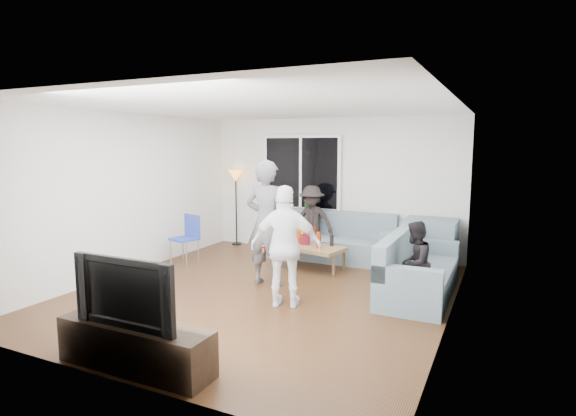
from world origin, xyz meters
The scene contains 31 objects.
floor centered at (0.00, 0.00, -0.02)m, with size 5.00×5.50×0.04m, color #56351C.
ceiling centered at (0.00, 0.00, 2.62)m, with size 5.00×5.50×0.04m, color white.
wall_back centered at (0.00, 2.77, 1.30)m, with size 5.00×0.04×2.60m, color silver.
wall_front centered at (0.00, -2.77, 1.30)m, with size 5.00×0.04×2.60m, color silver.
wall_left centered at (-2.52, 0.00, 1.30)m, with size 0.04×5.50×2.60m, color silver.
wall_right centered at (2.52, 0.00, 1.30)m, with size 0.04×5.50×2.60m, color silver.
window_frame centered at (-0.60, 2.69, 1.55)m, with size 1.62×0.06×1.47m, color white.
window_glass centered at (-0.60, 2.65, 1.55)m, with size 1.50×0.02×1.35m, color black.
window_mullion centered at (-0.60, 2.64, 1.55)m, with size 0.05×0.03×1.35m, color white.
radiator centered at (-0.60, 2.65, 0.31)m, with size 1.30×0.12×0.62m, color silver.
potted_plant centered at (-0.43, 2.62, 0.81)m, with size 0.21×0.17×0.38m, color #276228.
vase centered at (-1.03, 2.62, 0.70)m, with size 0.15×0.15×0.16m, color white.
sofa_back_section centered at (0.18, 2.27, 0.42)m, with size 2.30×0.85×0.85m, color slate, non-canonical shape.
sofa_right_section centered at (2.02, 0.84, 0.42)m, with size 0.85×2.00×0.85m, color slate, non-canonical shape.
sofa_corner centered at (1.93, 2.27, 0.42)m, with size 0.85×0.85×0.85m, color slate.
cushion_yellow centered at (-0.47, 2.25, 0.51)m, with size 0.38×0.32×0.14m, color yellow.
cushion_red centered at (-0.31, 2.33, 0.51)m, with size 0.36×0.30×0.13m, color maroon.
coffee_table centered at (0.12, 1.45, 0.20)m, with size 1.10×0.60×0.40m, color #9B7D4B.
pitcher centered at (-0.01, 1.52, 0.49)m, with size 0.17×0.17×0.17m, color maroon.
side_chair centered at (-2.05, 0.84, 0.43)m, with size 0.40×0.40×0.86m, color #273EAB, non-canonical shape.
floor_lamp centered at (-2.05, 2.58, 0.78)m, with size 0.32×0.32×1.56m, color orange, non-canonical shape.
player_left centered at (-0.14, 0.38, 0.94)m, with size 0.68×0.45×1.88m, color #55545A.
player_right centered at (0.53, -0.35, 0.79)m, with size 0.93×0.39×1.58m, color white.
spectator_right centered at (2.02, 0.42, 0.56)m, with size 0.54×0.42×1.11m, color black.
spectator_back centered at (-0.22, 2.30, 0.67)m, with size 0.86×0.50×1.34m, color black.
tv_console centered at (-0.01, -2.50, 0.22)m, with size 1.60×0.40×0.44m, color #2E2317.
television centered at (-0.01, -2.50, 0.77)m, with size 1.14×0.15×0.65m, color black.
bottle_a centered at (-0.15, 1.57, 0.51)m, with size 0.07×0.07×0.23m, color #DD4E0D.
bottle_e centered at (0.44, 1.60, 0.50)m, with size 0.07×0.07×0.19m, color black.
bottle_c centered at (0.22, 1.59, 0.51)m, with size 0.07×0.07×0.22m, color black.
bottle_d centered at (0.30, 1.34, 0.54)m, with size 0.07×0.07×0.27m, color red.
Camera 1 is at (3.04, -5.58, 2.09)m, focal length 28.70 mm.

